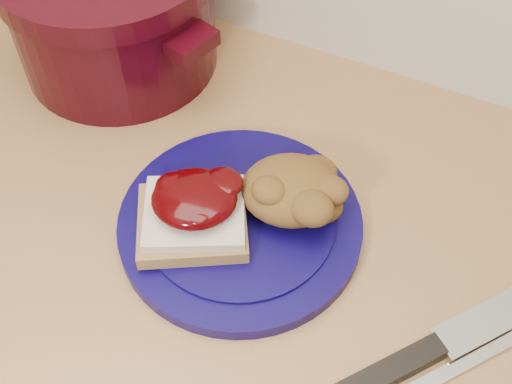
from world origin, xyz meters
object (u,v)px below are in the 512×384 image
at_px(butter_knife, 449,372).
at_px(dutch_oven, 113,11).
at_px(plate, 240,224).
at_px(chef_knife, 425,353).

xyz_separation_m(butter_knife, dutch_oven, (-0.54, 0.25, 0.08)).
relative_size(plate, butter_knife, 1.50).
bearing_deg(plate, dutch_oven, 146.21).
relative_size(chef_knife, dutch_oven, 0.83).
bearing_deg(chef_knife, butter_knife, -63.87).
bearing_deg(butter_knife, plate, 113.54).
xyz_separation_m(plate, chef_knife, (0.23, -0.06, 0.00)).
distance_m(plate, butter_knife, 0.27).
xyz_separation_m(plate, butter_knife, (0.26, -0.06, -0.01)).
relative_size(plate, dutch_oven, 0.80).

